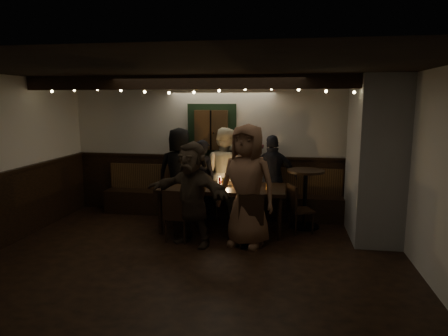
% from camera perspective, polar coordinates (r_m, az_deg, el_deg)
% --- Properties ---
extents(room, '(6.02, 5.01, 2.62)m').
position_cam_1_polar(room, '(6.68, 7.32, -0.25)').
color(room, black).
rests_on(room, ground).
extents(dining_table, '(2.14, 0.92, 0.93)m').
position_cam_1_polar(dining_table, '(6.82, -0.28, -3.18)').
color(dining_table, black).
rests_on(dining_table, ground).
extents(chair_near_left, '(0.42, 0.42, 0.85)m').
position_cam_1_polar(chair_near_left, '(6.33, -6.79, -6.36)').
color(chair_near_left, black).
rests_on(chair_near_left, ground).
extents(chair_near_right, '(0.42, 0.42, 0.84)m').
position_cam_1_polar(chair_near_right, '(6.10, 3.86, -6.96)').
color(chair_near_right, black).
rests_on(chair_near_right, ground).
extents(chair_end, '(0.49, 0.49, 0.82)m').
position_cam_1_polar(chair_end, '(6.83, 10.34, -5.36)').
color(chair_end, black).
rests_on(chair_end, ground).
extents(high_top, '(0.64, 0.64, 1.03)m').
position_cam_1_polar(high_top, '(7.12, 11.53, -3.26)').
color(high_top, black).
rests_on(high_top, ground).
extents(person_a, '(0.88, 0.61, 1.71)m').
position_cam_1_polar(person_a, '(7.64, -6.34, -0.65)').
color(person_a, black).
rests_on(person_a, ground).
extents(person_b, '(0.64, 0.54, 1.50)m').
position_cam_1_polar(person_b, '(7.51, -3.02, -1.63)').
color(person_b, black).
rests_on(person_b, ground).
extents(person_c, '(1.02, 0.92, 1.72)m').
position_cam_1_polar(person_c, '(7.55, 0.05, -0.70)').
color(person_c, beige).
rests_on(person_c, ground).
extents(person_d, '(1.17, 0.94, 1.57)m').
position_cam_1_polar(person_d, '(7.50, 3.54, -1.35)').
color(person_d, '#4C1A1F').
rests_on(person_d, ground).
extents(person_e, '(0.99, 0.58, 1.59)m').
position_cam_1_polar(person_e, '(7.45, 6.96, -1.42)').
color(person_e, black).
rests_on(person_e, ground).
extents(person_f, '(1.56, 1.02, 1.61)m').
position_cam_1_polar(person_f, '(6.13, -4.59, -3.67)').
color(person_f, '#34291E').
rests_on(person_f, ground).
extents(person_g, '(1.05, 0.84, 1.87)m').
position_cam_1_polar(person_g, '(6.07, 3.32, -2.53)').
color(person_g, brown).
rests_on(person_g, ground).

